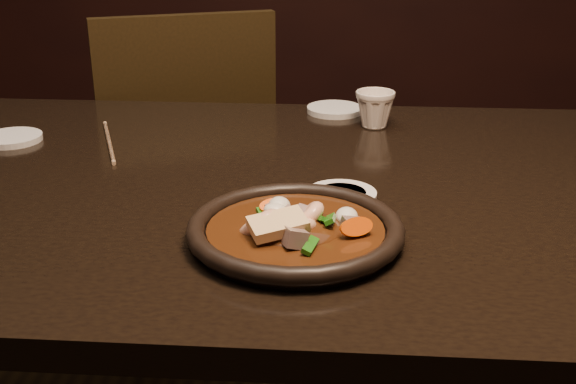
# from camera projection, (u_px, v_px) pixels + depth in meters

# --- Properties ---
(table) EXTENTS (1.60, 0.90, 0.75)m
(table) POSITION_uv_depth(u_px,v_px,m) (215.00, 224.00, 1.15)
(table) COLOR black
(table) RESTS_ON floor
(chair) EXTENTS (0.56, 0.56, 0.92)m
(chair) POSITION_uv_depth(u_px,v_px,m) (184.00, 173.00, 1.85)
(chair) COLOR black
(chair) RESTS_ON floor
(plate) EXTENTS (0.28, 0.28, 0.03)m
(plate) POSITION_uv_depth(u_px,v_px,m) (295.00, 231.00, 0.91)
(plate) COLOR black
(plate) RESTS_ON table
(stirfry) EXTENTS (0.19, 0.15, 0.06)m
(stirfry) POSITION_uv_depth(u_px,v_px,m) (294.00, 227.00, 0.91)
(stirfry) COLOR #371A0A
(stirfry) RESTS_ON plate
(soy_dish) EXTENTS (0.10, 0.10, 0.01)m
(soy_dish) POSITION_uv_depth(u_px,v_px,m) (341.00, 196.00, 1.04)
(soy_dish) COLOR white
(soy_dish) RESTS_ON table
(saucer_left) EXTENTS (0.11, 0.11, 0.01)m
(saucer_left) POSITION_uv_depth(u_px,v_px,m) (12.00, 138.00, 1.30)
(saucer_left) COLOR white
(saucer_left) RESTS_ON table
(saucer_right) EXTENTS (0.11, 0.11, 0.01)m
(saucer_right) POSITION_uv_depth(u_px,v_px,m) (335.00, 110.00, 1.47)
(saucer_right) COLOR white
(saucer_right) RESTS_ON table
(tea_cup) EXTENTS (0.10, 0.09, 0.08)m
(tea_cup) POSITION_uv_depth(u_px,v_px,m) (375.00, 108.00, 1.37)
(tea_cup) COLOR #F2E2D1
(tea_cup) RESTS_ON table
(chopsticks) EXTENTS (0.09, 0.23, 0.01)m
(chopsticks) POSITION_uv_depth(u_px,v_px,m) (109.00, 142.00, 1.29)
(chopsticks) COLOR tan
(chopsticks) RESTS_ON table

